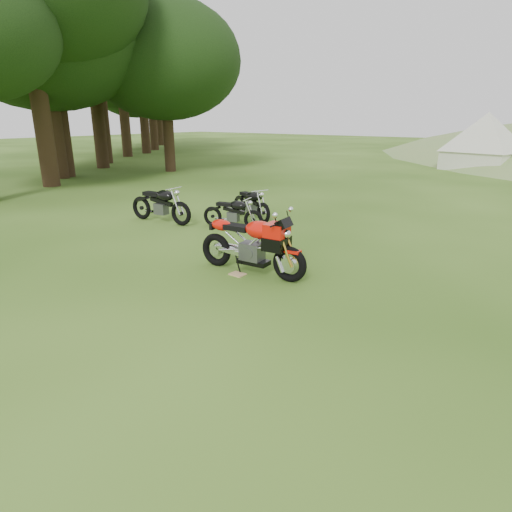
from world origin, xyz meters
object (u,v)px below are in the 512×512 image
Objects in this scene: sport_motorcycle at (251,240)px; vintage_moto_c at (251,203)px; plywood_board at (238,274)px; vintage_moto_b at (233,212)px; vintage_moto_d at (160,203)px; tent_left at (485,143)px.

sport_motorcycle is 4.49m from vintage_moto_c.
vintage_moto_b reaches higher than plywood_board.
vintage_moto_d is (-4.48, 1.68, -0.11)m from sport_motorcycle.
vintage_moto_c is at bearing 41.00° from vintage_moto_d.
vintage_moto_c is 0.88× the size of vintage_moto_d.
tent_left is (2.70, 17.26, 0.97)m from vintage_moto_c.
vintage_moto_b is 1.17m from vintage_moto_c.
plywood_board is at bearing -126.87° from sport_motorcycle.
vintage_moto_b is 18.58m from tent_left.
sport_motorcycle is 0.69m from plywood_board.
vintage_moto_d reaches higher than vintage_moto_c.
plywood_board is at bearing -34.92° from vintage_moto_c.
vintage_moto_b is (-2.49, 2.39, -0.21)m from sport_motorcycle.
sport_motorcycle is 1.06× the size of vintage_moto_d.
sport_motorcycle reaches higher than vintage_moto_c.
plywood_board is 4.61m from vintage_moto_c.
vintage_moto_d is at bearing -89.96° from tent_left.
vintage_moto_c is (-2.76, 3.53, -0.17)m from sport_motorcycle.
vintage_moto_d is at bearing -112.59° from vintage_moto_c.
vintage_moto_b is at bearing -56.14° from vintage_moto_c.
vintage_moto_c reaches higher than vintage_moto_b.
vintage_moto_c reaches higher than plywood_board.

